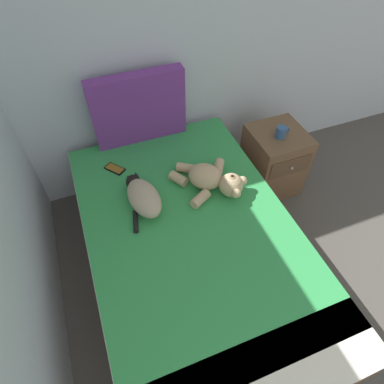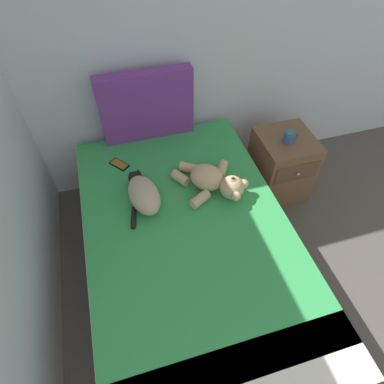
% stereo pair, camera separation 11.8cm
% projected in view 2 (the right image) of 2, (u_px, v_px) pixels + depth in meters
% --- Properties ---
extents(wall_back, '(4.48, 0.06, 2.44)m').
position_uv_depth(wall_back, '(305.00, 24.00, 2.48)').
color(wall_back, silver).
rests_on(wall_back, ground_plane).
extents(bed, '(1.31, 2.09, 0.57)m').
position_uv_depth(bed, '(189.00, 253.00, 2.23)').
color(bed, brown).
rests_on(bed, ground_plane).
extents(patterned_cushion, '(0.70, 0.10, 0.54)m').
position_uv_depth(patterned_cushion, '(147.00, 106.00, 2.43)').
color(patterned_cushion, '#72338C').
rests_on(patterned_cushion, bed).
extents(cat, '(0.25, 0.44, 0.15)m').
position_uv_depth(cat, '(143.00, 193.00, 2.12)').
color(cat, tan).
rests_on(cat, bed).
extents(teddy_bear, '(0.47, 0.48, 0.17)m').
position_uv_depth(teddy_bear, '(214.00, 181.00, 2.19)').
color(teddy_bear, tan).
rests_on(teddy_bear, bed).
extents(cell_phone, '(0.15, 0.16, 0.01)m').
position_uv_depth(cell_phone, '(119.00, 164.00, 2.40)').
color(cell_phone, black).
rests_on(cell_phone, bed).
extents(nightstand, '(0.44, 0.48, 0.59)m').
position_uv_depth(nightstand, '(281.00, 166.00, 2.79)').
color(nightstand, brown).
rests_on(nightstand, ground_plane).
extents(mug, '(0.12, 0.08, 0.09)m').
position_uv_depth(mug, '(289.00, 137.00, 2.51)').
color(mug, '#33598C').
rests_on(mug, nightstand).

